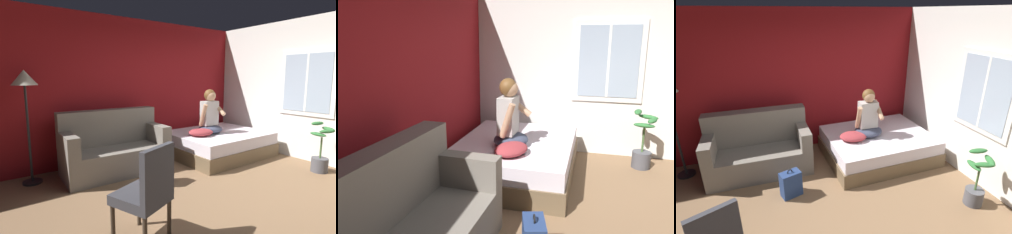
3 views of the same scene
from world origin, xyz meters
TOP-DOWN VIEW (x-y plane):
  - ground_plane at (0.00, 0.00)m, footprint 40.00×40.00m
  - wall_back_accent at (0.00, 2.56)m, footprint 9.82×0.16m
  - wall_side_with_window at (2.49, 0.01)m, footprint 0.19×6.36m
  - bed at (1.28, 1.57)m, footprint 1.95×1.55m
  - couch at (-0.86, 1.89)m, footprint 1.73×0.88m
  - side_chair at (-1.40, -0.11)m, footprint 0.60×0.60m
  - person_seated at (1.08, 1.60)m, footprint 0.54×0.47m
  - backpack at (-0.49, 0.99)m, footprint 0.34×0.30m
  - throw_pillow at (0.74, 1.50)m, footprint 0.57×0.50m
  - cell_phone at (0.83, 1.38)m, footprint 0.11×0.16m
  - floor_lamp at (-2.09, 2.15)m, footprint 0.36×0.36m
  - potted_plant at (1.97, -0.14)m, footprint 0.39×0.37m

SIDE VIEW (x-z plane):
  - ground_plane at x=0.00m, z-range 0.00..0.00m
  - backpack at x=-0.49m, z-range -0.04..0.42m
  - bed at x=1.28m, z-range 0.00..0.48m
  - potted_plant at x=1.97m, z-range -0.12..0.73m
  - couch at x=-0.86m, z-range -0.13..0.91m
  - cell_phone at x=0.83m, z-range 0.48..0.49m
  - side_chair at x=-1.40m, z-range 0.04..1.02m
  - throw_pillow at x=0.74m, z-range 0.48..0.62m
  - person_seated at x=1.08m, z-range 0.40..1.27m
  - wall_back_accent at x=0.00m, z-range 0.00..2.70m
  - wall_side_with_window at x=2.49m, z-range 0.00..2.70m
  - floor_lamp at x=-2.09m, z-range 0.58..2.28m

